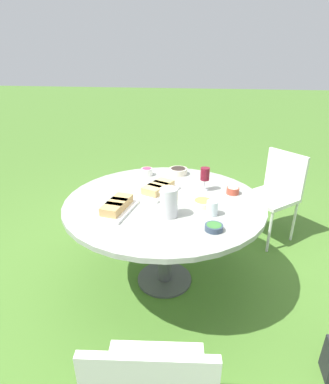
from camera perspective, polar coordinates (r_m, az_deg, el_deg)
The scene contains 13 objects.
ground_plane at distance 2.64m, azimuth 0.00°, elevation -16.32°, with size 40.00×40.00×0.00m, color #4C7A2D.
dining_table at distance 2.27m, azimuth 0.00°, elevation -3.29°, with size 1.48×1.48×0.75m.
chair_near_right at distance 3.19m, azimuth 20.40°, elevation 0.51°, with size 0.61×0.61×0.89m.
water_pitcher at distance 1.96m, azimuth 0.82°, elevation -1.98°, with size 0.13×0.12×0.20m.
wine_glass at distance 2.37m, azimuth 7.72°, elevation 3.30°, with size 0.07×0.07×0.19m.
platter_bread_main at distance 2.33m, azimuth -1.19°, elevation 0.64°, with size 0.32×0.40×0.08m.
platter_charcuterie at distance 2.07m, azimuth -9.01°, elevation -2.74°, with size 0.23×0.38×0.08m.
bowl_fries at distance 2.15m, azimuth 7.35°, elevation -2.02°, with size 0.15×0.15×0.04m.
bowl_salad at distance 1.85m, azimuth 9.39°, elevation -6.62°, with size 0.11×0.11×0.04m.
bowl_olives at distance 2.73m, azimuth 2.64°, elevation 4.04°, with size 0.16×0.16×0.06m.
bowl_dip_red at distance 2.71m, azimuth -3.37°, elevation 3.95°, with size 0.10×0.10×0.07m.
bowl_dip_cream at distance 2.38m, azimuth 12.89°, elevation 0.35°, with size 0.10×0.10×0.05m.
cup_water_near at distance 2.02m, azimuth 9.08°, elevation -3.04°, with size 0.08×0.08×0.10m.
Camera 1 is at (-0.36, 2.00, 1.69)m, focal length 28.00 mm.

